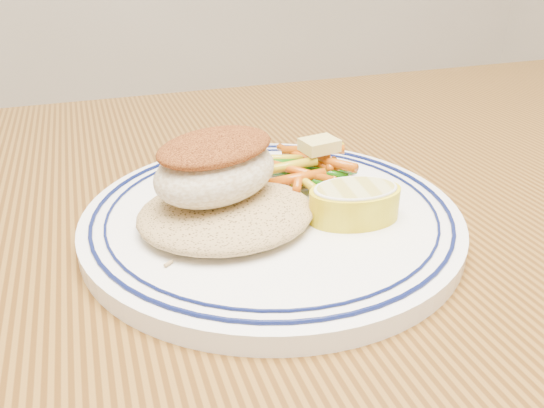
{
  "coord_description": "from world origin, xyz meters",
  "views": [
    {
      "loc": [
        -0.12,
        -0.31,
        0.96
      ],
      "look_at": [
        0.0,
        0.03,
        0.77
      ],
      "focal_mm": 35.0,
      "sensor_mm": 36.0,
      "label": 1
    }
  ],
  "objects_px": {
    "dining_table": "(285,349)",
    "rice_pilaf": "(226,209)",
    "vegetable_pile": "(306,167)",
    "lemon_wedge": "(355,202)",
    "plate": "(272,216)",
    "fish_fillet": "(216,166)"
  },
  "relations": [
    {
      "from": "dining_table",
      "to": "rice_pilaf",
      "type": "xyz_separation_m",
      "value": [
        -0.04,
        0.02,
        0.12
      ]
    },
    {
      "from": "vegetable_pile",
      "to": "lemon_wedge",
      "type": "xyz_separation_m",
      "value": [
        0.01,
        -0.07,
        0.0
      ]
    },
    {
      "from": "plate",
      "to": "fish_fillet",
      "type": "xyz_separation_m",
      "value": [
        -0.04,
        0.0,
        0.05
      ]
    },
    {
      "from": "plate",
      "to": "rice_pilaf",
      "type": "bearing_deg",
      "value": -165.51
    },
    {
      "from": "rice_pilaf",
      "to": "lemon_wedge",
      "type": "height_order",
      "value": "lemon_wedge"
    },
    {
      "from": "rice_pilaf",
      "to": "fish_fillet",
      "type": "distance_m",
      "value": 0.03
    },
    {
      "from": "fish_fillet",
      "to": "lemon_wedge",
      "type": "relative_size",
      "value": 1.6
    },
    {
      "from": "dining_table",
      "to": "plate",
      "type": "xyz_separation_m",
      "value": [
        0.0,
        0.03,
        0.11
      ]
    },
    {
      "from": "rice_pilaf",
      "to": "lemon_wedge",
      "type": "bearing_deg",
      "value": -14.84
    },
    {
      "from": "dining_table",
      "to": "plate",
      "type": "height_order",
      "value": "plate"
    },
    {
      "from": "lemon_wedge",
      "to": "plate",
      "type": "bearing_deg",
      "value": 146.88
    },
    {
      "from": "fish_fillet",
      "to": "plate",
      "type": "bearing_deg",
      "value": -0.46
    },
    {
      "from": "plate",
      "to": "rice_pilaf",
      "type": "xyz_separation_m",
      "value": [
        -0.04,
        -0.01,
        0.02
      ]
    },
    {
      "from": "lemon_wedge",
      "to": "fish_fillet",
      "type": "bearing_deg",
      "value": 159.99
    },
    {
      "from": "rice_pilaf",
      "to": "vegetable_pile",
      "type": "bearing_deg",
      "value": 30.08
    },
    {
      "from": "plate",
      "to": "lemon_wedge",
      "type": "relative_size",
      "value": 3.95
    },
    {
      "from": "rice_pilaf",
      "to": "vegetable_pile",
      "type": "xyz_separation_m",
      "value": [
        0.08,
        0.05,
        0.0
      ]
    },
    {
      "from": "fish_fillet",
      "to": "rice_pilaf",
      "type": "bearing_deg",
      "value": -70.81
    },
    {
      "from": "dining_table",
      "to": "lemon_wedge",
      "type": "distance_m",
      "value": 0.14
    },
    {
      "from": "plate",
      "to": "vegetable_pile",
      "type": "bearing_deg",
      "value": 40.74
    },
    {
      "from": "fish_fillet",
      "to": "vegetable_pile",
      "type": "xyz_separation_m",
      "value": [
        0.09,
        0.04,
        -0.03
      ]
    },
    {
      "from": "plate",
      "to": "vegetable_pile",
      "type": "xyz_separation_m",
      "value": [
        0.04,
        0.04,
        0.02
      ]
    }
  ]
}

